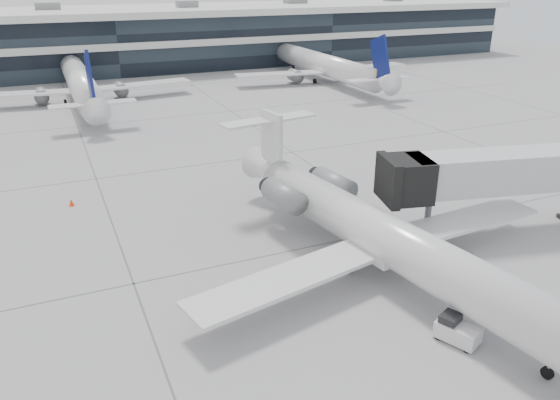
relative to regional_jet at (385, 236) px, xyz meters
name	(u,v)px	position (x,y,z in m)	size (l,w,h in m)	color
ground	(282,253)	(-4.74, 5.04, -2.63)	(220.00, 220.00, 0.00)	gray
terminal	(110,43)	(-4.74, 87.04, 2.37)	(170.00, 22.00, 10.00)	black
bg_jet_center	(83,101)	(-12.74, 60.04, -2.63)	(32.00, 40.00, 9.60)	white
bg_jet_right	(322,80)	(27.26, 60.04, -2.63)	(32.00, 40.00, 9.60)	white
regional_jet	(385,236)	(0.00, 0.00, 0.00)	(26.67, 33.28, 7.69)	silver
jet_bridge	(521,170)	(12.84, 1.95, 1.83)	(18.95, 7.50, 6.12)	silver
baggage_tug	(457,330)	(-0.29, -7.33, -2.01)	(2.05, 2.50, 1.38)	silver
traffic_cone	(71,202)	(-17.29, 19.36, -2.34)	(0.48, 0.48, 0.61)	#FF360D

